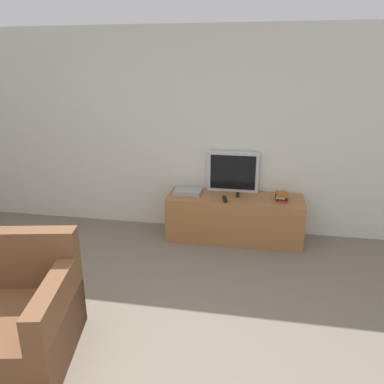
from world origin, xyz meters
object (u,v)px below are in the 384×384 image
Objects in this scene: book_stack at (282,197)px; remote_secondary at (225,199)px; tv_stand at (234,218)px; television at (233,172)px; set_top_box at (188,192)px; remote_on_stand at (238,195)px.

remote_secondary is at bearing -171.07° from book_stack.
remote_secondary is at bearing -128.82° from tv_stand.
television is 0.70m from book_stack.
remote_on_stand is at bearing 2.51° from set_top_box.
remote_on_stand is (-0.53, 0.08, -0.04)m from book_stack.
remote_on_stand is 0.24m from remote_secondary.
book_stack is at bearing -3.99° from tv_stand.
set_top_box is (-0.64, -0.03, 0.01)m from remote_on_stand.
remote_on_stand and remote_secondary have the same top height.
television is at bearing 156.48° from book_stack.
tv_stand is at bearing 176.01° from book_stack.
remote_on_stand is 0.46× the size of set_top_box.
set_top_box reaches higher than remote_secondary.
television is at bearing 80.39° from remote_secondary.
television reaches higher than remote_on_stand.
tv_stand is at bearing -123.43° from remote_on_stand.
television is 4.13× the size of remote_on_stand.
tv_stand is 8.32× the size of remote_secondary.
set_top_box is at bearing -177.49° from remote_on_stand.
remote_secondary is 0.59× the size of set_top_box.
remote_secondary is (-0.12, -0.15, 0.30)m from tv_stand.
set_top_box is (-0.49, 0.16, 0.01)m from remote_secondary.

